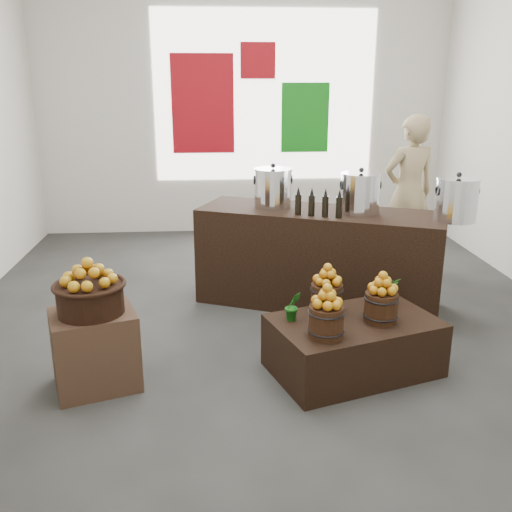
{
  "coord_description": "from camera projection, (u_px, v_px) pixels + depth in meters",
  "views": [
    {
      "loc": [
        -0.47,
        -5.09,
        2.25
      ],
      "look_at": [
        -0.12,
        -0.4,
        0.79
      ],
      "focal_mm": 40.0,
      "sensor_mm": 36.0,
      "label": 1
    }
  ],
  "objects": [
    {
      "name": "ground",
      "position": [
        265.0,
        320.0,
        5.55
      ],
      "size": [
        7.0,
        7.0,
        0.0
      ],
      "primitive_type": "plane",
      "color": "#383835",
      "rests_on": "ground"
    },
    {
      "name": "back_wall",
      "position": [
        244.0,
        97.0,
        8.29
      ],
      "size": [
        6.0,
        0.04,
        4.0
      ],
      "primitive_type": "cube",
      "color": "beige",
      "rests_on": "ground"
    },
    {
      "name": "back_opening",
      "position": [
        265.0,
        97.0,
        8.29
      ],
      "size": [
        3.2,
        0.02,
        2.4
      ],
      "primitive_type": "cube",
      "color": "white",
      "rests_on": "back_wall"
    },
    {
      "name": "deco_red_left",
      "position": [
        203.0,
        104.0,
        8.24
      ],
      "size": [
        0.9,
        0.04,
        1.4
      ],
      "primitive_type": "cube",
      "color": "maroon",
      "rests_on": "back_wall"
    },
    {
      "name": "deco_green_right",
      "position": [
        305.0,
        118.0,
        8.41
      ],
      "size": [
        0.7,
        0.04,
        1.0
      ],
      "primitive_type": "cube",
      "color": "#127415",
      "rests_on": "back_wall"
    },
    {
      "name": "deco_red_upper",
      "position": [
        258.0,
        60.0,
        8.12
      ],
      "size": [
        0.5,
        0.04,
        0.5
      ],
      "primitive_type": "cube",
      "color": "maroon",
      "rests_on": "back_wall"
    },
    {
      "name": "crate",
      "position": [
        95.0,
        350.0,
        4.29
      ],
      "size": [
        0.73,
        0.66,
        0.6
      ],
      "primitive_type": "cube",
      "rotation": [
        0.0,
        0.0,
        0.33
      ],
      "color": "brown",
      "rests_on": "ground"
    },
    {
      "name": "wicker_basket",
      "position": [
        90.0,
        299.0,
        4.17
      ],
      "size": [
        0.48,
        0.48,
        0.22
      ],
      "primitive_type": "cylinder",
      "color": "black",
      "rests_on": "crate"
    },
    {
      "name": "apples_in_basket",
      "position": [
        88.0,
        272.0,
        4.11
      ],
      "size": [
        0.38,
        0.38,
        0.2
      ],
      "primitive_type": null,
      "color": "#931904",
      "rests_on": "wicker_basket"
    },
    {
      "name": "display_table",
      "position": [
        353.0,
        345.0,
        4.54
      ],
      "size": [
        1.45,
        1.14,
        0.44
      ],
      "primitive_type": "cube",
      "rotation": [
        0.0,
        0.0,
        0.32
      ],
      "color": "black",
      "rests_on": "ground"
    },
    {
      "name": "apple_bucket_front_left",
      "position": [
        326.0,
        322.0,
        4.15
      ],
      "size": [
        0.25,
        0.25,
        0.24
      ],
      "primitive_type": "cylinder",
      "color": "#33180E",
      "rests_on": "display_table"
    },
    {
      "name": "apples_in_bucket_front_left",
      "position": [
        327.0,
        296.0,
        4.09
      ],
      "size": [
        0.19,
        0.19,
        0.17
      ],
      "primitive_type": null,
      "color": "#931904",
      "rests_on": "apple_bucket_front_left"
    },
    {
      "name": "apple_bucket_front_right",
      "position": [
        381.0,
        307.0,
        4.42
      ],
      "size": [
        0.25,
        0.25,
        0.24
      ],
      "primitive_type": "cylinder",
      "color": "#33180E",
      "rests_on": "display_table"
    },
    {
      "name": "apples_in_bucket_front_right",
      "position": [
        383.0,
        283.0,
        4.36
      ],
      "size": [
        0.19,
        0.19,
        0.17
      ],
      "primitive_type": null,
      "color": "#931904",
      "rests_on": "apple_bucket_front_right"
    },
    {
      "name": "apple_bucket_rear",
      "position": [
        327.0,
        298.0,
        4.6
      ],
      "size": [
        0.25,
        0.25,
        0.24
      ],
      "primitive_type": "cylinder",
      "color": "#33180E",
      "rests_on": "display_table"
    },
    {
      "name": "apples_in_bucket_rear",
      "position": [
        327.0,
        274.0,
        4.54
      ],
      "size": [
        0.19,
        0.19,
        0.17
      ],
      "primitive_type": null,
      "color": "#931904",
      "rests_on": "apple_bucket_rear"
    },
    {
      "name": "herb_garnish_right",
      "position": [
        386.0,
        291.0,
        4.76
      ],
      "size": [
        0.27,
        0.25,
        0.24
      ],
      "primitive_type": "imported",
      "rotation": [
        0.0,
        0.0,
        0.4
      ],
      "color": "#145B13",
      "rests_on": "display_table"
    },
    {
      "name": "herb_garnish_left",
      "position": [
        293.0,
        306.0,
        4.44
      ],
      "size": [
        0.15,
        0.13,
        0.24
      ],
      "primitive_type": "imported",
      "rotation": [
        0.0,
        0.0,
        0.26
      ],
      "color": "#145B13",
      "rests_on": "display_table"
    },
    {
      "name": "counter",
      "position": [
        319.0,
        258.0,
        5.83
      ],
      "size": [
        2.54,
        1.67,
        0.99
      ],
      "primitive_type": "cube",
      "rotation": [
        0.0,
        0.0,
        -0.41
      ],
      "color": "black",
      "rests_on": "ground"
    },
    {
      "name": "stock_pot_left",
      "position": [
        273.0,
        189.0,
        5.78
      ],
      "size": [
        0.38,
        0.38,
        0.38
      ],
      "primitive_type": "cylinder",
      "color": "silver",
      "rests_on": "counter"
    },
    {
      "name": "stock_pot_center",
      "position": [
        360.0,
        195.0,
        5.51
      ],
      "size": [
        0.38,
        0.38,
        0.38
      ],
      "primitive_type": "cylinder",
      "color": "silver",
      "rests_on": "counter"
    },
    {
      "name": "stock_pot_right",
      "position": [
        456.0,
        201.0,
        5.23
      ],
      "size": [
        0.38,
        0.38,
        0.38
      ],
      "primitive_type": "cylinder",
      "color": "silver",
      "rests_on": "counter"
    },
    {
      "name": "oil_cruets",
      "position": [
        315.0,
        202.0,
        5.42
      ],
      "size": [
        0.35,
        0.2,
        0.28
      ],
      "primitive_type": null,
      "rotation": [
        0.0,
        0.0,
        -0.41
      ],
      "color": "black",
      "rests_on": "counter"
    },
    {
      "name": "shopper",
      "position": [
        408.0,
        193.0,
        6.89
      ],
      "size": [
        0.76,
        0.59,
        1.86
      ],
      "primitive_type": "imported",
      "rotation": [
        0.0,
        0.0,
        3.37
      ],
      "color": "#9A875E",
      "rests_on": "ground"
    }
  ]
}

